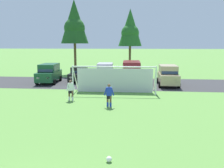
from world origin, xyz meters
TOP-DOWN VIEW (x-y plane):
  - ground_plane at (0.00, 15.00)m, footprint 400.00×400.00m
  - parking_lot_strip at (0.00, 22.25)m, footprint 52.00×8.40m
  - soccer_ball at (2.36, 3.74)m, footprint 0.22×0.22m
  - soccer_goal at (1.34, 17.00)m, footprint 7.45×2.07m
  - player_striker_near at (-1.79, 13.52)m, footprint 0.68×0.45m
  - player_defender_far at (1.43, 11.91)m, footprint 0.75×0.30m
  - parked_car_slot_far_left at (-6.63, 21.95)m, footprint 2.39×4.73m
  - parked_car_slot_left at (-3.43, 23.30)m, footprint 2.11×4.24m
  - parked_car_slot_center_left at (-0.34, 23.41)m, footprint 2.39×4.73m
  - parked_car_slot_center at (2.77, 21.79)m, footprint 2.33×4.87m
  - parked_car_slot_center_right at (6.68, 21.44)m, footprint 2.18×4.62m
  - tree_left_edge at (-5.75, 30.59)m, footprint 4.02×4.02m
  - tree_mid_left at (2.23, 33.74)m, footprint 3.66×3.66m

SIDE VIEW (x-z plane):
  - ground_plane at x=0.00m, z-range 0.00..0.00m
  - parking_lot_strip at x=0.00m, z-range 0.00..0.01m
  - soccer_ball at x=2.36m, z-range 0.00..0.22m
  - player_striker_near at x=-1.79m, z-range 0.00..1.64m
  - player_defender_far at x=1.43m, z-range 0.00..1.64m
  - parked_car_slot_left at x=-3.43m, z-range 0.02..1.74m
  - parked_car_slot_far_left at x=-6.63m, z-range 0.03..2.19m
  - parked_car_slot_center_left at x=-0.34m, z-range 0.03..2.19m
  - parked_car_slot_center_right at x=6.68m, z-range 0.03..2.19m
  - soccer_goal at x=1.34m, z-range 0.01..2.58m
  - parked_car_slot_center at x=2.77m, z-range 0.08..2.60m
  - tree_mid_left at x=2.23m, z-range 1.82..11.57m
  - tree_left_edge at x=-5.75m, z-range 2.01..12.72m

